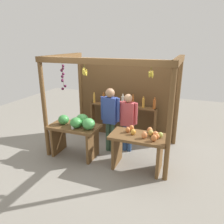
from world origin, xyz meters
name	(u,v)px	position (x,y,z in m)	size (l,w,h in m)	color
ground_plane	(114,149)	(0.00, 0.00, 0.00)	(12.00, 12.00, 0.00)	gray
market_stall	(120,94)	(0.00, 0.40, 1.37)	(2.93, 1.83, 2.36)	brown
fruit_counter_left	(76,129)	(-0.72, -0.64, 0.70)	(1.18, 0.67, 1.04)	brown
fruit_counter_right	(139,144)	(0.80, -0.64, 0.59)	(1.18, 0.64, 0.93)	brown
bottle_shelf_unit	(123,112)	(0.01, 0.64, 0.80)	(1.88, 0.22, 1.33)	brown
vendor_man	(110,115)	(-0.07, -0.13, 0.97)	(0.48, 0.22, 1.62)	#3B5B45
vendor_woman	(128,118)	(0.33, 0.04, 0.88)	(0.48, 0.20, 1.48)	navy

